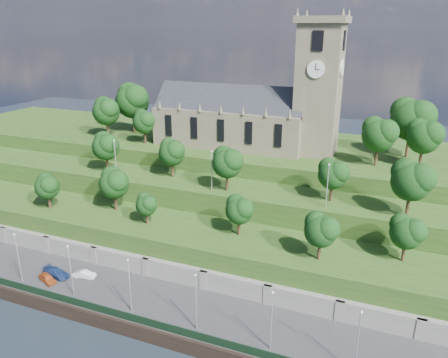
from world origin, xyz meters
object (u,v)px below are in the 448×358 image
at_px(car_middle, 84,274).
at_px(car_left, 47,278).
at_px(church, 253,112).
at_px(car_right, 56,272).

bearing_deg(car_middle, car_left, 115.50).
distance_m(church, car_left, 50.31).
relative_size(car_left, car_middle, 1.00).
distance_m(church, car_middle, 46.13).
bearing_deg(car_right, car_left, -175.60).
bearing_deg(church, car_middle, -110.40).
xyz_separation_m(car_middle, car_right, (-4.34, -1.34, 0.08)).
bearing_deg(car_right, church, -16.36).
relative_size(car_left, car_right, 0.78).
xyz_separation_m(car_left, car_middle, (4.47, 3.14, -0.02)).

